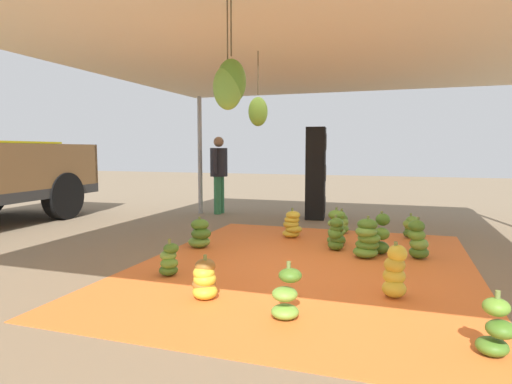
% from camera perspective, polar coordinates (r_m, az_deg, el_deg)
% --- Properties ---
extents(ground_plane, '(40.00, 40.00, 0.00)m').
position_cam_1_polar(ground_plane, '(6.92, -18.86, -7.09)').
color(ground_plane, '#7F6B51').
extents(tarp_orange, '(5.25, 4.13, 0.01)m').
position_cam_1_polar(tarp_orange, '(5.67, 6.42, -9.58)').
color(tarp_orange, orange).
rests_on(tarp_orange, ground).
extents(tent_canopy, '(8.00, 7.00, 2.75)m').
position_cam_1_polar(tent_canopy, '(5.55, 7.53, 17.77)').
color(tent_canopy, '#9EA0A5').
rests_on(tent_canopy, ground).
extents(banana_bunch_0, '(0.34, 0.33, 0.44)m').
position_cam_1_polar(banana_bunch_0, '(4.43, -6.77, -11.38)').
color(banana_bunch_0, gold).
rests_on(banana_bunch_0, tarp_orange).
extents(banana_bunch_1, '(0.32, 0.31, 0.49)m').
position_cam_1_polar(banana_bunch_1, '(3.66, 28.99, -15.55)').
color(banana_bunch_1, '#477523').
rests_on(banana_bunch_1, tarp_orange).
extents(banana_bunch_2, '(0.32, 0.31, 0.43)m').
position_cam_1_polar(banana_bunch_2, '(5.26, -11.33, -8.79)').
color(banana_bunch_2, '#477523').
rests_on(banana_bunch_2, tarp_orange).
extents(banana_bunch_3, '(0.38, 0.38, 0.59)m').
position_cam_1_polar(banana_bunch_3, '(6.85, 10.49, -4.79)').
color(banana_bunch_3, '#518428').
rests_on(banana_bunch_3, tarp_orange).
extents(banana_bunch_4, '(0.37, 0.35, 0.42)m').
position_cam_1_polar(banana_bunch_4, '(7.71, 19.72, -4.41)').
color(banana_bunch_4, '#477523').
rests_on(banana_bunch_4, tarp_orange).
extents(banana_bunch_5, '(0.33, 0.33, 0.61)m').
position_cam_1_polar(banana_bunch_5, '(6.43, 16.15, -5.49)').
color(banana_bunch_5, '#477523').
rests_on(banana_bunch_5, tarp_orange).
extents(banana_bunch_6, '(0.45, 0.45, 0.47)m').
position_cam_1_polar(banana_bunch_6, '(6.62, -7.37, -5.54)').
color(banana_bunch_6, '#6B9E38').
rests_on(banana_bunch_6, tarp_orange).
extents(banana_bunch_7, '(0.33, 0.29, 0.56)m').
position_cam_1_polar(banana_bunch_7, '(4.64, 17.77, -10.03)').
color(banana_bunch_7, gold).
rests_on(banana_bunch_7, tarp_orange).
extents(banana_bunch_8, '(0.33, 0.32, 0.53)m').
position_cam_1_polar(banana_bunch_8, '(6.50, 10.51, -5.56)').
color(banana_bunch_8, '#477523').
rests_on(banana_bunch_8, tarp_orange).
extents(banana_bunch_9, '(0.35, 0.34, 0.57)m').
position_cam_1_polar(banana_bunch_9, '(6.29, 20.48, -6.01)').
color(banana_bunch_9, '#477523').
rests_on(banana_bunch_9, tarp_orange).
extents(banana_bunch_10, '(0.41, 0.41, 0.50)m').
position_cam_1_polar(banana_bunch_10, '(7.32, 4.76, -4.36)').
color(banana_bunch_10, gold).
rests_on(banana_bunch_10, tarp_orange).
extents(banana_bunch_11, '(0.35, 0.34, 0.51)m').
position_cam_1_polar(banana_bunch_11, '(3.89, 4.00, -13.45)').
color(banana_bunch_11, '#75A83D').
rests_on(banana_bunch_11, tarp_orange).
extents(banana_bunch_12, '(0.47, 0.46, 0.58)m').
position_cam_1_polar(banana_bunch_12, '(6.15, 14.37, -6.06)').
color(banana_bunch_12, '#60932D').
rests_on(banana_bunch_12, tarp_orange).
extents(banana_bunch_13, '(0.33, 0.33, 0.44)m').
position_cam_1_polar(banana_bunch_13, '(7.83, 11.17, -3.95)').
color(banana_bunch_13, '#518428').
rests_on(banana_bunch_13, tarp_orange).
extents(worker_0, '(0.65, 0.40, 1.78)m').
position_cam_1_polar(worker_0, '(10.06, -4.90, 3.03)').
color(worker_0, '#337A4C').
rests_on(worker_0, ground).
extents(speaker_stack, '(0.61, 0.47, 1.96)m').
position_cam_1_polar(speaker_stack, '(9.38, 7.87, 2.45)').
color(speaker_stack, black).
rests_on(speaker_stack, ground).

